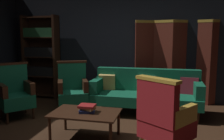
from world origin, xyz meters
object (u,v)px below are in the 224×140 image
potted_plant (74,84)px  velvet_couch (146,91)px  book_tan_leather (87,108)px  bookshelf (41,55)px  armchair_gilt_accent (164,118)px  armchair_wing_left (15,92)px  armchair_wing_right (73,89)px  book_navy_cloth (87,111)px  book_red_leather (87,106)px  folding_screen (181,61)px  coffee_table (85,115)px

potted_plant → velvet_couch: bearing=-13.1°
potted_plant → book_tan_leather: size_ratio=3.51×
bookshelf → velvet_couch: bookshelf is taller
armchair_gilt_accent → armchair_wing_left: same height
bookshelf → armchair_gilt_accent: bearing=-38.1°
armchair_wing_right → book_navy_cloth: bearing=-58.7°
armchair_wing_left → book_red_leather: size_ratio=4.40×
folding_screen → bookshelf: 3.40m
potted_plant → book_tan_leather: (0.95, -1.86, 0.04)m
armchair_wing_left → book_tan_leather: bearing=-21.0°
velvet_couch → armchair_wing_left: 2.54m
armchair_gilt_accent → book_navy_cloth: size_ratio=4.53×
armchair_gilt_accent → potted_plant: armchair_gilt_accent is taller
armchair_wing_left → book_red_leather: 1.77m
armchair_wing_right → book_red_leather: (0.70, -1.15, 0.03)m
armchair_wing_right → book_navy_cloth: 1.35m
armchair_wing_right → potted_plant: 0.75m
bookshelf → book_navy_cloth: bearing=-48.4°
armchair_wing_left → bookshelf: bearing=101.0°
coffee_table → book_tan_leather: (0.03, -0.00, 0.11)m
book_red_leather → folding_screen: bearing=58.7°
bookshelf → book_red_leather: bearing=-48.4°
potted_plant → book_tan_leather: potted_plant is taller
armchair_gilt_accent → book_red_leather: size_ratio=4.40×
armchair_wing_right → book_navy_cloth: size_ratio=4.53×
bookshelf → coffee_table: bearing=-48.7°
folding_screen → book_tan_leather: (-1.44, -2.36, -0.50)m
bookshelf → potted_plant: bearing=-18.8°
potted_plant → book_navy_cloth: 2.09m
armchair_gilt_accent → book_red_leather: bearing=169.1°
armchair_wing_right → coffee_table: bearing=-59.7°
book_red_leather → armchair_wing_left: bearing=159.0°
book_tan_leather → potted_plant: bearing=117.0°
coffee_table → book_tan_leather: book_tan_leather is taller
armchair_wing_left → armchair_wing_right: 1.09m
potted_plant → book_navy_cloth: potted_plant is taller
coffee_table → armchair_wing_left: bearing=158.7°
book_navy_cloth → book_tan_leather: bearing=0.0°
armchair_wing_left → potted_plant: 1.41m
armchair_wing_left → velvet_couch: bearing=19.1°
book_tan_leather → armchair_gilt_accent: bearing=-10.9°
velvet_couch → book_tan_leather: 1.64m
book_navy_cloth → armchair_wing_right: bearing=121.3°
velvet_couch → bookshelf: bearing=164.7°
armchair_wing_left → armchair_wing_right: (0.96, 0.51, 0.00)m
folding_screen → coffee_table: 2.84m
coffee_table → book_navy_cloth: bearing=-3.9°
armchair_gilt_accent → armchair_wing_left: bearing=162.9°
folding_screen → armchair_wing_left: folding_screen is taller
coffee_table → book_red_leather: bearing=-3.9°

